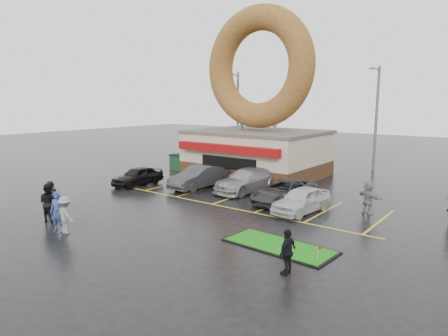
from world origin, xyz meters
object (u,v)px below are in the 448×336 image
Objects in this scene: person_cameraman at (288,252)px; person_blue at (58,212)px; streetlight_mid at (376,116)px; car_black at (138,176)px; car_dgrey at (199,177)px; streetlight_left at (237,113)px; car_white at (301,200)px; car_silver at (247,180)px; putting_green at (279,246)px; car_grey at (284,191)px; dumpster at (181,163)px; donut_shop at (258,121)px.

person_blue is at bearing -75.86° from person_cameraman.
person_blue is (-6.61, -25.83, -3.81)m from streetlight_mid.
car_black is 0.84× the size of car_dgrey.
streetlight_left is at bearing -139.27° from person_cameraman.
person_cameraman is at bearing -17.83° from person_blue.
car_dgrey reaches higher than car_white.
car_silver is 1.10× the size of putting_green.
car_silver is 1.07× the size of car_grey.
streetlight_left is 5.33× the size of person_cameraman.
car_silver is 10.01m from dumpster.
donut_shop reaches higher than car_silver.
streetlight_left and streetlight_mid have the same top height.
car_white is 15.83m from dumpster.
car_silver reaches higher than car_grey.
dumpster is at bearing -125.19° from person_cameraman.
car_black is 8.10m from car_silver.
car_white reaches higher than car_black.
person_blue reaches higher than putting_green.
car_silver reaches higher than car_black.
car_dgrey is 14.72m from person_cameraman.
car_grey is at bearing 32.25° from person_blue.
person_blue is at bearing -153.60° from putting_green.
dumpster is (-1.97, 6.64, -0.03)m from car_black.
car_silver is at bearing 164.85° from car_grey.
streetlight_mid is at bearing -168.14° from person_cameraman.
streetlight_left is 2.16× the size of car_white.
streetlight_mid is 15.14m from car_grey.
dumpster is (-6.69, -2.06, -3.81)m from donut_shop.
car_black is 0.96× the size of car_white.
streetlight_mid is at bearing 48.62° from donut_shop.
car_silver is 3.16× the size of person_cameraman.
car_grey is (-0.79, -14.56, -4.09)m from streetlight_mid.
person_blue reaches higher than dumpster.
person_blue reaches higher than person_cameraman.
streetlight_mid is 16.91m from car_dgrey.
person_cameraman is (18.26, -22.40, -3.94)m from streetlight_left.
streetlight_mid is at bearing 41.86° from dumpster.
car_black is (2.29, -15.64, -4.10)m from streetlight_left.
car_white is at bearing -86.31° from streetlight_mid.
streetlight_left is 1.81× the size of car_grey.
car_grey is 2.95× the size of person_cameraman.
car_grey is 10.18m from person_cameraman.
putting_green is at bearing -142.91° from person_cameraman.
person_blue is 10.43m from putting_green.
car_dgrey is at bearing 147.15° from putting_green.
donut_shop is at bearing -142.38° from person_cameraman.
car_dgrey is (4.18, 2.04, 0.11)m from car_black.
donut_shop reaches higher than streetlight_left.
streetlight_mid reaches higher than car_white.
car_silver is (7.44, 3.22, 0.09)m from car_black.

